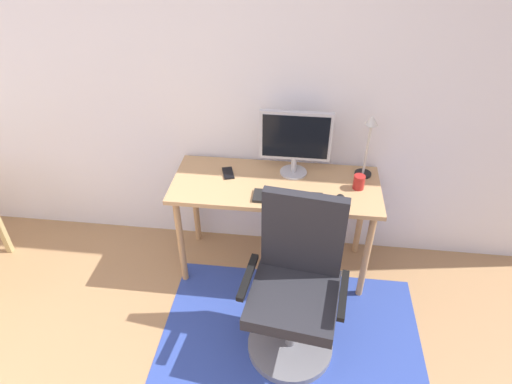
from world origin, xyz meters
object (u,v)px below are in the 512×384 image
computer_mouse (341,199)px  desk_lamp (369,140)px  monitor (295,139)px  desk (275,194)px  keyboard (288,198)px  office_chair (295,294)px  coffee_cup (359,182)px  cell_phone (228,173)px

computer_mouse → desk_lamp: desk_lamp is taller
computer_mouse → monitor: bearing=136.6°
desk → computer_mouse: computer_mouse is taller
computer_mouse → desk_lamp: 0.44m
monitor → keyboard: size_ratio=1.07×
desk → office_chair: (0.17, -0.64, -0.23)m
keyboard → computer_mouse: size_ratio=4.13×
desk → coffee_cup: (0.53, 0.01, 0.13)m
desk → cell_phone: bearing=167.1°
desk → monitor: 0.39m
desk → office_chair: office_chair is taller
keyboard → office_chair: (0.08, -0.48, -0.33)m
monitor → coffee_cup: monitor is taller
cell_phone → desk_lamp: size_ratio=0.32×
monitor → keyboard: 0.39m
computer_mouse → desk_lamp: size_ratio=0.24×
coffee_cup → cell_phone: 0.86m
cell_phone → coffee_cup: bearing=-22.1°
keyboard → desk_lamp: size_ratio=0.99×
cell_phone → office_chair: size_ratio=0.14×
desk → keyboard: keyboard is taller
coffee_cup → cell_phone: size_ratio=0.67×
keyboard → cell_phone: 0.48m
keyboard → office_chair: bearing=-80.1°
keyboard → desk_lamp: (0.48, 0.33, 0.26)m
keyboard → computer_mouse: computer_mouse is taller
computer_mouse → desk: bearing=159.8°
coffee_cup → office_chair: bearing=-118.9°
coffee_cup → desk_lamp: 0.27m
desk_lamp → office_chair: (-0.40, -0.81, -0.58)m
desk_lamp → office_chair: size_ratio=0.42×
coffee_cup → cell_phone: bearing=175.5°
monitor → keyboard: (-0.02, -0.30, -0.25)m
computer_mouse → cell_phone: bearing=163.0°
coffee_cup → computer_mouse: bearing=-126.8°
monitor → cell_phone: bearing=-172.1°
monitor → cell_phone: monitor is taller
coffee_cup → monitor: bearing=163.1°
monitor → office_chair: (0.06, -0.77, -0.58)m
office_chair → desk_lamp: bearing=71.1°
monitor → keyboard: monitor is taller
keyboard → cell_phone: keyboard is taller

